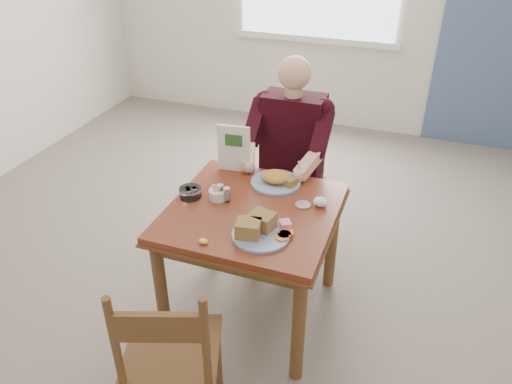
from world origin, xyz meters
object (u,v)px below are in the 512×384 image
at_px(chair_far, 291,182).
at_px(chair_near, 171,356).
at_px(table, 252,225).
at_px(diner, 289,145).
at_px(near_plate, 259,229).
at_px(far_plate, 277,179).

bearing_deg(chair_far, chair_near, -92.45).
height_order(table, chair_near, chair_near).
bearing_deg(chair_near, diner, 87.40).
bearing_deg(chair_near, near_plate, 73.61).
relative_size(chair_near, diner, 0.69).
relative_size(table, diner, 0.66).
height_order(table, near_plate, near_plate).
distance_m(chair_near, near_plate, 0.74).
distance_m(near_plate, far_plate, 0.52).
bearing_deg(table, chair_near, -94.74).
xyz_separation_m(near_plate, far_plate, (-0.07, 0.51, -0.01)).
bearing_deg(chair_near, table, 85.26).
xyz_separation_m(chair_near, diner, (0.07, 1.56, 0.33)).
bearing_deg(near_plate, far_plate, 98.12).
xyz_separation_m(chair_far, chair_near, (-0.07, -1.65, 0.00)).
relative_size(near_plate, far_plate, 0.82).
relative_size(chair_far, diner, 0.69).
height_order(chair_near, far_plate, chair_near).
relative_size(diner, near_plate, 4.37).
distance_m(chair_far, far_plate, 0.58).
xyz_separation_m(table, diner, (0.00, 0.71, 0.17)).
relative_size(table, far_plate, 2.37).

